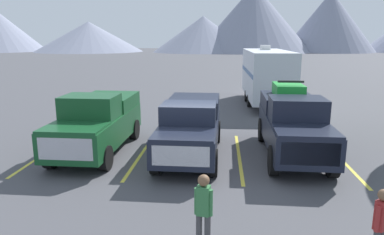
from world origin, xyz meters
The scene contains 12 objects.
ground_plane centered at (0.00, 0.00, 0.00)m, with size 240.00×240.00×0.00m, color #47474C.
pickup_truck_a centered at (-3.52, 0.87, 1.14)m, with size 2.22×5.52×2.25m.
pickup_truck_b centered at (0.03, 0.75, 1.10)m, with size 2.18×5.62×2.05m.
pickup_truck_c centered at (3.74, 1.01, 1.24)m, with size 2.16×5.68×2.66m.
lot_stripe_a centered at (-5.45, 0.64, 0.00)m, with size 0.12×5.50×0.01m, color gold.
lot_stripe_b centered at (-1.82, 0.64, 0.00)m, with size 0.12×5.50×0.01m, color gold.
lot_stripe_c centered at (1.82, 0.64, 0.00)m, with size 0.12×5.50×0.01m, color gold.
lot_stripe_d centered at (5.45, 0.64, 0.00)m, with size 0.12×5.50×0.01m, color gold.
camper_trailer_a centered at (3.99, 11.21, 1.97)m, with size 2.63×8.95×3.72m.
person_a centered at (4.09, -5.74, 0.92)m, with size 0.30×0.29×1.60m.
person_b centered at (0.81, -5.53, 0.98)m, with size 0.37×0.25×1.70m.
mountain_ridge centered at (8.58, 91.87, 7.18)m, with size 155.70×37.08×17.86m.
Camera 1 is at (1.11, -12.05, 4.31)m, focal length 33.72 mm.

